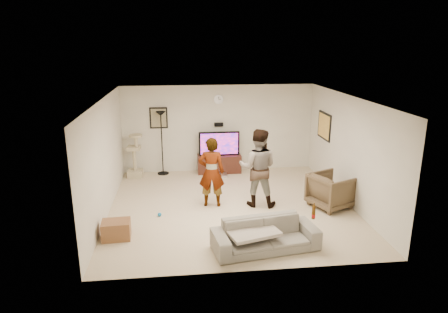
{
  "coord_description": "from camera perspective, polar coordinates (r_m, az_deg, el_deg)",
  "views": [
    {
      "loc": [
        -1.13,
        -8.52,
        3.68
      ],
      "look_at": [
        -0.13,
        0.2,
        1.14
      ],
      "focal_mm": 32.05,
      "sensor_mm": 36.0,
      "label": 1
    }
  ],
  "objects": [
    {
      "name": "tv",
      "position": [
        11.44,
        -0.7,
        1.87
      ],
      "size": [
        1.16,
        0.08,
        0.69
      ],
      "primitive_type": "cube",
      "color": "black",
      "rests_on": "tv_stand"
    },
    {
      "name": "picture_back",
      "position": [
        11.46,
        -9.31,
        5.45
      ],
      "size": [
        0.42,
        0.03,
        0.52
      ],
      "primitive_type": "cube",
      "color": "#7E7759",
      "rests_on": "wall_back"
    },
    {
      "name": "tv_screen",
      "position": [
        11.39,
        -0.68,
        1.81
      ],
      "size": [
        1.07,
        0.01,
        0.61
      ],
      "primitive_type": "cube",
      "color": "#EC265C",
      "rests_on": "tv"
    },
    {
      "name": "wall_front",
      "position": [
        6.36,
        4.22,
        -6.36
      ],
      "size": [
        5.5,
        0.04,
        2.5
      ],
      "primitive_type": "cube",
      "color": "beige",
      "rests_on": "floor"
    },
    {
      "name": "sofa",
      "position": [
        7.46,
        5.91,
        -11.08
      ],
      "size": [
        2.01,
        1.04,
        0.56
      ],
      "primitive_type": "imported",
      "rotation": [
        0.0,
        0.0,
        0.15
      ],
      "color": "slate",
      "rests_on": "floor"
    },
    {
      "name": "floor_lamp",
      "position": [
        11.43,
        -8.85,
        1.86
      ],
      "size": [
        0.32,
        0.32,
        1.8
      ],
      "primitive_type": "cylinder",
      "color": "black",
      "rests_on": "floor"
    },
    {
      "name": "wall_back",
      "position": [
        11.59,
        -0.78,
        4.02
      ],
      "size": [
        5.5,
        0.04,
        2.5
      ],
      "primitive_type": "cube",
      "color": "beige",
      "rests_on": "floor"
    },
    {
      "name": "person_right",
      "position": [
        9.14,
        4.85,
        -1.62
      ],
      "size": [
        1.03,
        0.89,
        1.81
      ],
      "primitive_type": "imported",
      "rotation": [
        0.0,
        0.0,
        2.88
      ],
      "color": "navy",
      "rests_on": "floor"
    },
    {
      "name": "toy_ball",
      "position": [
        8.91,
        -9.17,
        -8.17
      ],
      "size": [
        0.09,
        0.09,
        0.09
      ],
      "primitive_type": "sphere",
      "color": "#1469A6",
      "rests_on": "floor"
    },
    {
      "name": "wall_right",
      "position": [
        9.67,
        17.36,
        0.83
      ],
      "size": [
        0.04,
        5.5,
        2.5
      ],
      "primitive_type": "cube",
      "color": "beige",
      "rests_on": "floor"
    },
    {
      "name": "floor",
      "position": [
        9.36,
        0.95,
        -7.11
      ],
      "size": [
        5.5,
        5.5,
        0.02
      ],
      "primitive_type": "cube",
      "color": "tan",
      "rests_on": "ground"
    },
    {
      "name": "wall_speaker",
      "position": [
        11.5,
        -0.75,
        4.59
      ],
      "size": [
        0.25,
        0.1,
        0.1
      ],
      "primitive_type": "cube",
      "color": "black",
      "rests_on": "wall_back"
    },
    {
      "name": "ceiling",
      "position": [
        8.68,
        1.02,
        8.37
      ],
      "size": [
        5.5,
        5.5,
        0.02
      ],
      "primitive_type": "cube",
      "color": "white",
      "rests_on": "wall_back"
    },
    {
      "name": "picture_right",
      "position": [
        11.05,
        14.1,
        4.26
      ],
      "size": [
        0.03,
        0.78,
        0.62
      ],
      "primitive_type": "cube",
      "color": "gold",
      "rests_on": "wall_right"
    },
    {
      "name": "person_left",
      "position": [
        9.1,
        -1.8,
        -2.25
      ],
      "size": [
        0.64,
        0.46,
        1.63
      ],
      "primitive_type": "imported",
      "rotation": [
        0.0,
        0.0,
        3.02
      ],
      "color": "#A0A0A0",
      "rests_on": "floor"
    },
    {
      "name": "wall_left",
      "position": [
        9.01,
        -16.63,
        -0.21
      ],
      "size": [
        0.04,
        5.5,
        2.5
      ],
      "primitive_type": "cube",
      "color": "beige",
      "rests_on": "floor"
    },
    {
      "name": "armchair",
      "position": [
        9.48,
        15.04,
        -4.73
      ],
      "size": [
        1.14,
        1.12,
        0.79
      ],
      "primitive_type": "imported",
      "rotation": [
        0.0,
        0.0,
        1.99
      ],
      "color": "#4C3D29",
      "rests_on": "floor"
    },
    {
      "name": "wall_clock",
      "position": [
        11.41,
        -0.78,
        8.16
      ],
      "size": [
        0.26,
        0.04,
        0.26
      ],
      "primitive_type": "cylinder",
      "rotation": [
        1.57,
        0.0,
        0.0
      ],
      "color": "white",
      "rests_on": "wall_back"
    },
    {
      "name": "tv_stand",
      "position": [
        11.6,
        -0.69,
        -1.03
      ],
      "size": [
        1.25,
        0.45,
        0.52
      ],
      "primitive_type": "cube",
      "color": "black",
      "rests_on": "floor"
    },
    {
      "name": "cat_tree",
      "position": [
        11.39,
        -12.69,
        0.11
      ],
      "size": [
        0.42,
        0.42,
        1.23
      ],
      "primitive_type": "cube",
      "rotation": [
        0.0,
        0.0,
        -0.08
      ],
      "color": "tan",
      "rests_on": "floor"
    },
    {
      "name": "throw_blanket",
      "position": [
        7.37,
        3.96,
        -10.53
      ],
      "size": [
        1.06,
        0.92,
        0.06
      ],
      "primitive_type": "cube",
      "rotation": [
        0.0,
        0.0,
        0.29
      ],
      "color": "#BCAEA0",
      "rests_on": "sofa"
    },
    {
      "name": "console_box",
      "position": [
        11.29,
        -0.59,
        -2.71
      ],
      "size": [
        0.4,
        0.3,
        0.07
      ],
      "primitive_type": "cube",
      "color": "silver",
      "rests_on": "floor"
    },
    {
      "name": "side_table",
      "position": [
        8.11,
        -15.12,
        -10.06
      ],
      "size": [
        0.56,
        0.43,
        0.36
      ],
      "primitive_type": "cube",
      "rotation": [
        0.0,
        0.0,
        0.05
      ],
      "color": "brown",
      "rests_on": "floor"
    },
    {
      "name": "beer_bottle",
      "position": [
        7.51,
        12.66,
        -7.77
      ],
      "size": [
        0.06,
        0.06,
        0.25
      ],
      "primitive_type": "cylinder",
      "color": "#4F2C07",
      "rests_on": "sofa"
    }
  ]
}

